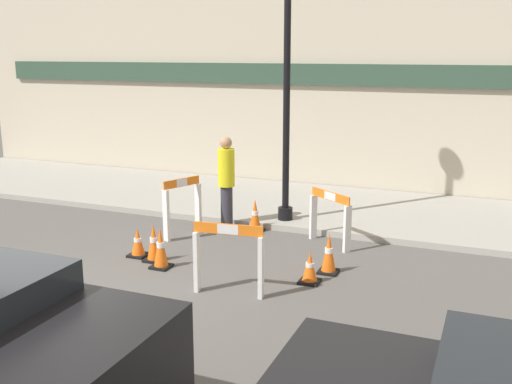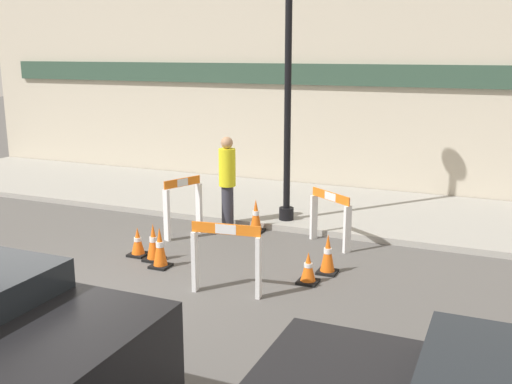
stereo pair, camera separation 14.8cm
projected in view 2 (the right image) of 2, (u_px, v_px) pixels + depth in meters
ground_plane at (52, 309)px, 7.95m from camera, size 60.00×60.00×0.00m
sidewalk_slab at (246, 199)px, 13.64m from camera, size 18.00×3.75×0.12m
storefront_facade at (278, 76)px, 14.76m from camera, size 18.00×0.22×5.50m
streetlamp_post at (288, 37)px, 10.97m from camera, size 0.44×0.44×5.42m
barricade_0 at (183, 206)px, 10.96m from camera, size 0.43×0.79×1.10m
barricade_1 at (226, 256)px, 8.32m from camera, size 1.01×0.26×1.03m
barricade_2 at (330, 216)px, 10.45m from camera, size 0.88×0.66×0.97m
traffic_cone_0 at (328, 254)px, 9.18m from camera, size 0.30×0.30×0.63m
traffic_cone_1 at (153, 243)px, 9.74m from camera, size 0.30×0.30×0.63m
traffic_cone_2 at (160, 248)px, 9.43m from camera, size 0.30×0.30×0.66m
traffic_cone_3 at (138, 242)px, 9.99m from camera, size 0.30×0.30×0.49m
traffic_cone_4 at (308, 268)px, 8.81m from camera, size 0.30×0.30×0.48m
traffic_cone_5 at (256, 216)px, 11.30m from camera, size 0.30×0.30×0.64m
person_worker at (227, 179)px, 11.32m from camera, size 0.44×0.44×1.79m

